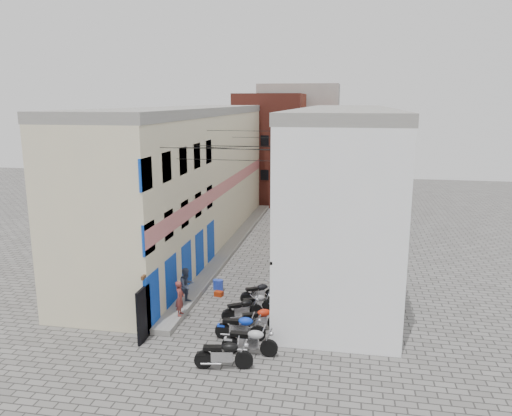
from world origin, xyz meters
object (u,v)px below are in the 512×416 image
Objects in this scene: person_a at (180,298)px; water_jug_far at (216,284)px; motorcycle_b at (250,340)px; motorcycle_c at (240,326)px; motorcycle_g at (258,291)px; water_jug_near at (220,285)px; motorcycle_d at (259,318)px; motorcycle_a at (224,353)px; red_crate at (219,294)px; person_b at (187,285)px; motorcycle_e at (242,308)px; motorcycle_f at (256,302)px.

person_a is 3.15× the size of water_jug_far.
motorcycle_b is 4.39× the size of water_jug_far.
motorcycle_g is (0.02, 3.93, -0.07)m from motorcycle_c.
motorcycle_b is at bearing 26.00° from motorcycle_c.
motorcycle_g is at bearing -25.10° from water_jug_near.
person_a is (-3.56, 0.38, 0.44)m from motorcycle_d.
motorcycle_a is 1.37× the size of person_a.
motorcycle_a is 3.25m from motorcycle_d.
motorcycle_c is at bearing -57.95° from motorcycle_d.
red_crate is at bearing -166.39° from motorcycle_d.
person_a reaches higher than motorcycle_c.
person_b is at bearing -158.13° from motorcycle_a.
motorcycle_d is at bearing -20.06° from motorcycle_g.
motorcycle_e is 1.23× the size of person_a.
motorcycle_c is at bearing -29.77° from motorcycle_f.
motorcycle_d is at bearing -55.70° from water_jug_near.
motorcycle_e is (-0.21, 4.11, -0.07)m from motorcycle_a.
motorcycle_f is 1.08× the size of person_a.
water_jug_far is at bearing -147.62° from motorcycle_g.
motorcycle_a is 2.27m from motorcycle_c.
water_jug_far reaches higher than red_crate.
motorcycle_d is at bearing 157.95° from motorcycle_a.
motorcycle_b is 3.91m from motorcycle_f.
motorcycle_c is 1.08m from motorcycle_d.
motorcycle_e is at bearing -160.09° from motorcycle_d.
motorcycle_d is at bearing -100.56° from person_a.
motorcycle_e is at bearing -172.33° from motorcycle_c.
person_a is (-2.96, 1.28, 0.43)m from motorcycle_c.
motorcycle_e is at bearing -59.31° from water_jug_near.
motorcycle_c is 4.21× the size of water_jug_far.
person_a is (-3.58, 2.41, 0.40)m from motorcycle_b.
red_crate is (0.39, -0.91, -0.12)m from water_jug_far.
motorcycle_c is at bearing -97.03° from person_b.
person_a reaches higher than motorcycle_d.
motorcycle_b is at bearing -65.46° from water_jug_near.
person_a is 3.92× the size of red_crate.
person_a is 3.84m from water_jug_near.
water_jug_near is at bearing 177.85° from motorcycle_e.
person_a is 1.41m from person_b.
person_a is at bearing -115.50° from motorcycle_c.
motorcycle_d is 1.19× the size of motorcycle_f.
red_crate is at bearing -152.75° from motorcycle_f.
motorcycle_e is 1.00m from motorcycle_f.
red_crate is at bearing -173.14° from motorcycle_a.
motorcycle_a is 1.17× the size of motorcycle_g.
water_jug_near is 0.32m from water_jug_far.
person_a is at bearing -107.50° from red_crate.
person_b is at bearing -139.92° from motorcycle_d.
person_b is (-0.16, 1.40, 0.06)m from person_a.
person_a reaches higher than motorcycle_f.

